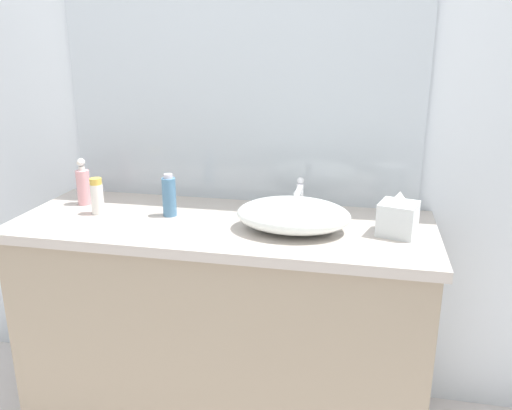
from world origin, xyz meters
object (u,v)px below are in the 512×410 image
(lotion_bottle, at_px, (97,196))
(tissue_box, at_px, (398,216))
(soap_dispenser, at_px, (83,185))
(sink_basin, at_px, (293,215))
(perfume_bottle, at_px, (169,196))

(lotion_bottle, height_order, tissue_box, tissue_box)
(soap_dispenser, relative_size, lotion_bottle, 1.35)
(sink_basin, bearing_deg, lotion_bottle, 178.01)
(soap_dispenser, bearing_deg, tissue_box, -4.56)
(lotion_bottle, xyz_separation_m, perfume_bottle, (0.28, 0.04, 0.01))
(sink_basin, xyz_separation_m, tissue_box, (0.36, 0.03, 0.01))
(soap_dispenser, xyz_separation_m, lotion_bottle, (0.12, -0.10, -0.01))
(lotion_bottle, xyz_separation_m, tissue_box, (1.13, 0.01, -0.00))
(sink_basin, xyz_separation_m, soap_dispenser, (-0.88, 0.13, 0.03))
(lotion_bottle, bearing_deg, tissue_box, 0.28)
(sink_basin, bearing_deg, perfume_bottle, 172.70)
(perfume_bottle, bearing_deg, soap_dispenser, 170.14)
(perfume_bottle, relative_size, tissue_box, 1.06)
(sink_basin, height_order, tissue_box, tissue_box)
(perfume_bottle, bearing_deg, lotion_bottle, -172.80)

